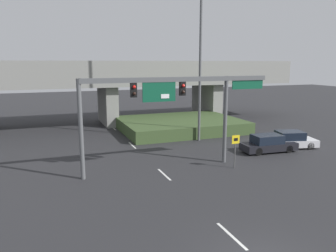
{
  "coord_description": "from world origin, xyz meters",
  "views": [
    {
      "loc": [
        -7.14,
        -8.89,
        7.32
      ],
      "look_at": [
        0.0,
        9.96,
        3.43
      ],
      "focal_mm": 35.0,
      "sensor_mm": 36.0,
      "label": 1
    }
  ],
  "objects_px": {
    "speed_limit_sign": "(235,146)",
    "parked_sedan_near_right": "(268,144)",
    "signal_gantry": "(173,97)",
    "parked_sedan_mid_right": "(291,140)",
    "highway_light_pole_near": "(201,39)"
  },
  "relations": [
    {
      "from": "highway_light_pole_near",
      "to": "parked_sedan_mid_right",
      "type": "height_order",
      "value": "highway_light_pole_near"
    },
    {
      "from": "speed_limit_sign",
      "to": "highway_light_pole_near",
      "type": "relative_size",
      "value": 0.13
    },
    {
      "from": "speed_limit_sign",
      "to": "parked_sedan_mid_right",
      "type": "height_order",
      "value": "speed_limit_sign"
    },
    {
      "from": "signal_gantry",
      "to": "highway_light_pole_near",
      "type": "relative_size",
      "value": 0.75
    },
    {
      "from": "signal_gantry",
      "to": "parked_sedan_near_right",
      "type": "bearing_deg",
      "value": 7.84
    },
    {
      "from": "speed_limit_sign",
      "to": "signal_gantry",
      "type": "bearing_deg",
      "value": 159.61
    },
    {
      "from": "parked_sedan_near_right",
      "to": "speed_limit_sign",
      "type": "bearing_deg",
      "value": -146.67
    },
    {
      "from": "speed_limit_sign",
      "to": "parked_sedan_near_right",
      "type": "bearing_deg",
      "value": 29.22
    },
    {
      "from": "highway_light_pole_near",
      "to": "parked_sedan_near_right",
      "type": "distance_m",
      "value": 11.1
    },
    {
      "from": "signal_gantry",
      "to": "parked_sedan_near_right",
      "type": "height_order",
      "value": "signal_gantry"
    },
    {
      "from": "highway_light_pole_near",
      "to": "parked_sedan_mid_right",
      "type": "xyz_separation_m",
      "value": [
        6.36,
        -5.28,
        -8.8
      ]
    },
    {
      "from": "signal_gantry",
      "to": "parked_sedan_mid_right",
      "type": "xyz_separation_m",
      "value": [
        11.82,
        1.69,
        -4.41
      ]
    },
    {
      "from": "signal_gantry",
      "to": "highway_light_pole_near",
      "type": "bearing_deg",
      "value": 51.88
    },
    {
      "from": "speed_limit_sign",
      "to": "parked_sedan_near_right",
      "type": "xyz_separation_m",
      "value": [
        4.97,
        2.78,
        -0.92
      ]
    },
    {
      "from": "signal_gantry",
      "to": "parked_sedan_mid_right",
      "type": "relative_size",
      "value": 2.99
    }
  ]
}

